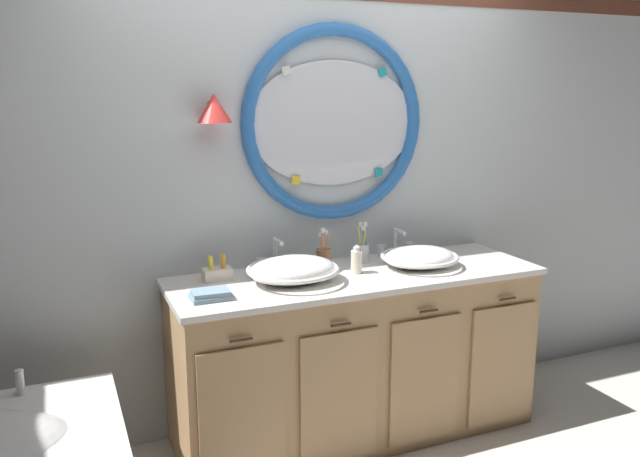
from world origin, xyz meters
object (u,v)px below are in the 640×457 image
object	(u,v)px
sink_basin_right	(420,257)
toothbrush_holder_left	(324,257)
sink_basin_left	(293,270)
toiletry_basket	(217,273)
folded_hand_towel	(211,295)
soap_dispenser	(356,261)
toothbrush_holder_right	(363,251)

from	to	relation	value
sink_basin_right	toothbrush_holder_left	world-z (taller)	toothbrush_holder_left
sink_basin_left	sink_basin_right	bearing A→B (deg)	0.00
sink_basin_right	toiletry_basket	distance (m)	1.07
sink_basin_right	folded_hand_towel	size ratio (longest dim) A/B	2.32
folded_hand_towel	toiletry_basket	size ratio (longest dim) A/B	1.27
sink_basin_right	folded_hand_towel	distance (m)	1.16
toothbrush_holder_left	soap_dispenser	xyz separation A→B (m)	(0.11, -0.16, 0.01)
soap_dispenser	toiletry_basket	distance (m)	0.71
sink_basin_right	toothbrush_holder_right	world-z (taller)	toothbrush_holder_right
toothbrush_holder_right	sink_basin_right	bearing A→B (deg)	-40.50
sink_basin_left	folded_hand_towel	xyz separation A→B (m)	(-0.43, -0.09, -0.05)
toothbrush_holder_left	toiletry_basket	bearing A→B (deg)	179.96
sink_basin_right	toothbrush_holder_left	xyz separation A→B (m)	(-0.48, 0.19, 0.00)
sink_basin_right	toiletry_basket	world-z (taller)	toiletry_basket
toothbrush_holder_left	toothbrush_holder_right	bearing A→B (deg)	4.11
sink_basin_left	folded_hand_towel	bearing A→B (deg)	-167.87
soap_dispenser	folded_hand_towel	bearing A→B (deg)	-171.50
toothbrush_holder_left	toothbrush_holder_right	xyz separation A→B (m)	(0.24, 0.02, 0.00)
sink_basin_right	toothbrush_holder_right	xyz separation A→B (m)	(-0.24, 0.20, 0.01)
toothbrush_holder_left	sink_basin_left	bearing A→B (deg)	-142.89
toothbrush_holder_left	folded_hand_towel	bearing A→B (deg)	-157.66
toothbrush_holder_right	sink_basin_left	bearing A→B (deg)	-157.28
sink_basin_left	folded_hand_towel	distance (m)	0.44
sink_basin_left	sink_basin_right	distance (m)	0.72
sink_basin_right	soap_dispenser	bearing A→B (deg)	176.01
sink_basin_left	folded_hand_towel	world-z (taller)	sink_basin_left
folded_hand_towel	toiletry_basket	distance (m)	0.30
soap_dispenser	folded_hand_towel	distance (m)	0.80
toothbrush_holder_left	folded_hand_towel	size ratio (longest dim) A/B	1.22
soap_dispenser	toiletry_basket	size ratio (longest dim) A/B	1.05
toothbrush_holder_right	toiletry_basket	size ratio (longest dim) A/B	1.59
folded_hand_towel	toothbrush_holder_left	bearing A→B (deg)	22.34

